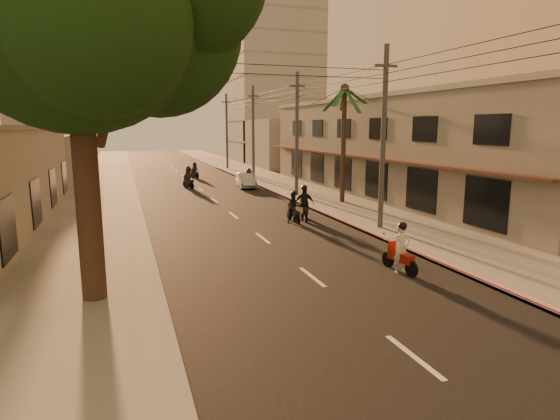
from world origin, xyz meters
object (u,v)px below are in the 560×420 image
(scooter_mid_b, at_px, (304,204))
(scooter_far_b, at_px, (249,179))
(parked_car, at_px, (246,180))
(scooter_far_a, at_px, (188,178))
(scooter_red, at_px, (401,250))
(palm_tree, at_px, (345,95))
(scooter_far_c, at_px, (195,171))
(broadleaf_tree, at_px, (89,2))
(scooter_mid_a, at_px, (294,208))

(scooter_mid_b, relative_size, scooter_far_b, 1.18)
(scooter_mid_b, xyz_separation_m, parked_car, (0.44, 14.54, -0.27))
(scooter_mid_b, distance_m, scooter_far_b, 14.81)
(scooter_far_a, distance_m, parked_car, 4.82)
(scooter_far_a, bearing_deg, scooter_red, -99.22)
(palm_tree, xyz_separation_m, parked_car, (-4.13, 9.97, -6.52))
(scooter_far_c, bearing_deg, scooter_far_b, -89.23)
(broadleaf_tree, bearing_deg, palm_tree, 43.48)
(palm_tree, height_order, scooter_far_b, palm_tree)
(scooter_far_c, bearing_deg, scooter_red, -106.35)
(scooter_mid_a, height_order, scooter_far_c, scooter_mid_a)
(scooter_mid_a, height_order, scooter_mid_b, scooter_mid_b)
(scooter_red, xyz_separation_m, scooter_mid_b, (0.23, 9.93, 0.09))
(palm_tree, distance_m, parked_car, 12.61)
(scooter_mid_b, relative_size, scooter_far_c, 1.22)
(palm_tree, distance_m, scooter_mid_a, 9.70)
(scooter_red, height_order, scooter_far_b, scooter_red)
(scooter_far_a, height_order, scooter_far_b, scooter_far_a)
(broadleaf_tree, relative_size, parked_car, 3.08)
(scooter_red, relative_size, scooter_far_a, 0.99)
(parked_car, bearing_deg, scooter_far_a, 172.25)
(palm_tree, xyz_separation_m, scooter_far_c, (-7.14, 18.87, -6.40))
(broadleaf_tree, distance_m, scooter_red, 12.46)
(scooter_red, distance_m, scooter_mid_b, 9.93)
(scooter_mid_a, distance_m, parked_car, 15.03)
(scooter_mid_a, bearing_deg, scooter_mid_b, 28.99)
(scooter_red, xyz_separation_m, scooter_mid_a, (-0.53, 9.49, -0.03))
(broadleaf_tree, relative_size, scooter_mid_b, 6.09)
(scooter_far_a, bearing_deg, scooter_far_b, -28.31)
(palm_tree, bearing_deg, scooter_far_a, 128.36)
(scooter_far_b, bearing_deg, scooter_red, -90.81)
(scooter_far_c, bearing_deg, scooter_far_a, -122.52)
(palm_tree, height_order, scooter_far_c, palm_tree)
(parked_car, xyz_separation_m, scooter_far_c, (-3.00, 8.90, 0.12))
(palm_tree, relative_size, parked_car, 2.09)
(scooter_mid_a, distance_m, scooter_far_b, 15.31)
(broadleaf_tree, relative_size, scooter_far_c, 7.41)
(broadleaf_tree, bearing_deg, scooter_mid_b, 42.79)
(scooter_far_a, distance_m, scooter_far_b, 5.09)
(scooter_far_b, xyz_separation_m, parked_car, (-0.33, -0.26, -0.12))
(scooter_mid_b, bearing_deg, broadleaf_tree, -122.79)
(scooter_far_c, bearing_deg, parked_car, -91.69)
(palm_tree, height_order, parked_car, palm_tree)
(scooter_mid_a, height_order, parked_car, scooter_mid_a)
(scooter_far_b, relative_size, parked_car, 0.43)
(broadleaf_tree, distance_m, scooter_far_a, 26.76)
(scooter_red, distance_m, scooter_far_a, 25.93)
(scooter_red, distance_m, scooter_far_c, 33.45)
(scooter_far_a, height_order, parked_car, scooter_far_a)
(scooter_far_c, bearing_deg, broadleaf_tree, -123.20)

